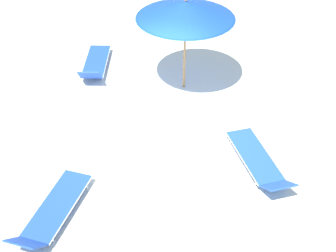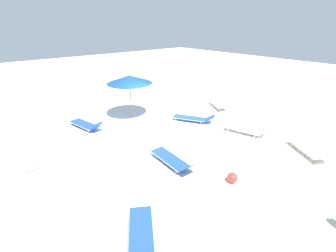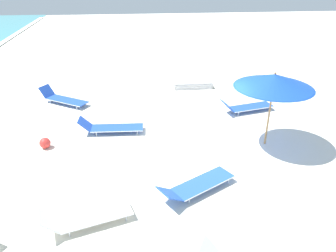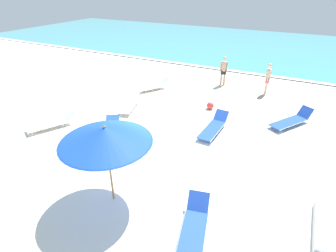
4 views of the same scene
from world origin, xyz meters
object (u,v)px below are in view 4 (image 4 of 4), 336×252
(sun_lounger_near_water_right, at_px, (214,127))
(sun_lounger_mid_beach_pair_b, at_px, (193,232))
(beach_umbrella, at_px, (105,135))
(sun_lounger_under_umbrella, at_px, (130,104))
(beach_ball, at_px, (210,106))
(lounger_stack, at_px, (327,229))
(beachgoer_shoreline_child, at_px, (268,77))
(sun_lounger_near_water_left, at_px, (52,123))
(sun_lounger_beside_umbrella, at_px, (153,86))
(sun_lounger_mid_beach_solo, at_px, (110,133))
(beachgoer_wading_adult, at_px, (224,69))
(sun_lounger_mid_beach_pair_a, at_px, (292,120))

(sun_lounger_near_water_right, distance_m, sun_lounger_mid_beach_pair_b, 5.46)
(beach_umbrella, height_order, sun_lounger_under_umbrella, beach_umbrella)
(sun_lounger_mid_beach_pair_b, height_order, beach_ball, sun_lounger_mid_beach_pair_b)
(lounger_stack, bearing_deg, beachgoer_shoreline_child, 108.41)
(sun_lounger_near_water_left, height_order, beachgoer_shoreline_child, beachgoer_shoreline_child)
(sun_lounger_beside_umbrella, bearing_deg, lounger_stack, -5.48)
(sun_lounger_mid_beach_solo, relative_size, beachgoer_wading_adult, 1.27)
(sun_lounger_mid_beach_pair_a, relative_size, beach_ball, 6.14)
(beach_umbrella, bearing_deg, beach_ball, 86.27)
(sun_lounger_mid_beach_solo, bearing_deg, sun_lounger_mid_beach_pair_a, 4.77)
(sun_lounger_mid_beach_pair_b, relative_size, beach_ball, 6.39)
(sun_lounger_under_umbrella, relative_size, sun_lounger_beside_umbrella, 1.05)
(sun_lounger_near_water_right, bearing_deg, beachgoer_shoreline_child, 79.46)
(sun_lounger_mid_beach_pair_a, relative_size, beachgoer_shoreline_child, 1.24)
(sun_lounger_under_umbrella, relative_size, sun_lounger_mid_beach_solo, 0.95)
(lounger_stack, bearing_deg, beachgoer_wading_adult, 121.02)
(sun_lounger_beside_umbrella, xyz_separation_m, sun_lounger_near_water_right, (4.75, -3.05, -0.01))
(beachgoer_shoreline_child, height_order, beach_ball, beachgoer_shoreline_child)
(sun_lounger_mid_beach_pair_b, xyz_separation_m, beach_ball, (-2.12, 7.37, -0.04))
(sun_lounger_mid_beach_pair_b, height_order, beachgoer_shoreline_child, beachgoer_shoreline_child)
(sun_lounger_mid_beach_solo, height_order, sun_lounger_mid_beach_pair_a, sun_lounger_mid_beach_pair_a)
(lounger_stack, xyz_separation_m, sun_lounger_mid_beach_solo, (-7.81, 1.23, 0.04))
(sun_lounger_under_umbrella, relative_size, beach_ball, 5.96)
(sun_lounger_beside_umbrella, relative_size, sun_lounger_mid_beach_pair_a, 0.93)
(lounger_stack, bearing_deg, sun_lounger_mid_beach_solo, 171.15)
(sun_lounger_beside_umbrella, bearing_deg, beach_ball, 16.93)
(beach_umbrella, xyz_separation_m, lounger_stack, (5.55, 1.48, -2.02))
(lounger_stack, relative_size, sun_lounger_under_umbrella, 0.90)
(sun_lounger_near_water_right, bearing_deg, beachgoer_wading_adult, 105.97)
(sun_lounger_under_umbrella, bearing_deg, beach_ball, 8.68)
(sun_lounger_near_water_right, height_order, sun_lounger_mid_beach_pair_b, sun_lounger_mid_beach_pair_b)
(lounger_stack, relative_size, beach_ball, 5.35)
(sun_lounger_under_umbrella, distance_m, beachgoer_wading_adult, 6.24)
(sun_lounger_near_water_right, height_order, sun_lounger_mid_beach_solo, sun_lounger_near_water_right)
(sun_lounger_near_water_right, xyz_separation_m, sun_lounger_mid_beach_pair_a, (2.89, 2.15, 0.01))
(lounger_stack, height_order, beachgoer_wading_adult, beachgoer_wading_adult)
(sun_lounger_mid_beach_pair_a, relative_size, sun_lounger_mid_beach_pair_b, 0.96)
(sun_lounger_under_umbrella, height_order, sun_lounger_mid_beach_solo, sun_lounger_under_umbrella)
(sun_lounger_mid_beach_pair_b, bearing_deg, beach_umbrella, 162.49)
(beach_umbrella, relative_size, sun_lounger_beside_umbrella, 1.21)
(sun_lounger_near_water_left, bearing_deg, beach_ball, 69.54)
(sun_lounger_under_umbrella, distance_m, sun_lounger_mid_beach_pair_a, 7.62)
(sun_lounger_near_water_right, bearing_deg, sun_lounger_beside_umbrella, 149.86)
(lounger_stack, xyz_separation_m, sun_lounger_beside_umbrella, (-8.96, 6.70, 0.06))
(sun_lounger_mid_beach_solo, bearing_deg, beach_ball, 28.22)
(sun_lounger_near_water_right, height_order, beachgoer_shoreline_child, beachgoer_shoreline_child)
(sun_lounger_mid_beach_solo, relative_size, sun_lounger_mid_beach_pair_b, 0.98)
(sun_lounger_beside_umbrella, relative_size, sun_lounger_mid_beach_solo, 0.91)
(beach_umbrella, height_order, beachgoer_wading_adult, beach_umbrella)
(sun_lounger_beside_umbrella, bearing_deg, sun_lounger_under_umbrella, -53.86)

